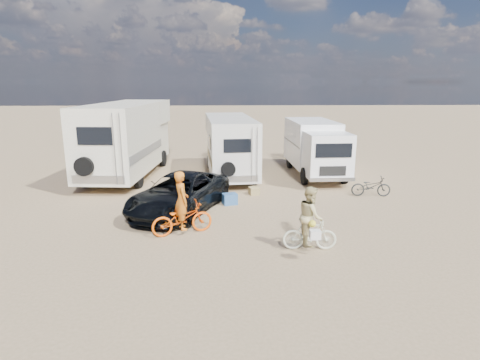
{
  "coord_description": "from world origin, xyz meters",
  "views": [
    {
      "loc": [
        -0.29,
        -12.91,
        4.7
      ],
      "look_at": [
        0.16,
        0.84,
        1.3
      ],
      "focal_mm": 29.71,
      "sensor_mm": 36.0,
      "label": 1
    }
  ],
  "objects_px": {
    "rider_man": "(182,206)",
    "bike_parked": "(371,186)",
    "rv_main": "(230,147)",
    "bike_man": "(182,219)",
    "dark_suv": "(180,193)",
    "bike_woman": "(310,234)",
    "box_truck": "(315,149)",
    "rider_woman": "(310,222)",
    "rv_left": "(128,140)",
    "crate": "(254,191)",
    "cooler": "(230,199)"
  },
  "relations": [
    {
      "from": "cooler",
      "to": "crate",
      "type": "xyz_separation_m",
      "value": [
        1.05,
        1.37,
        -0.06
      ]
    },
    {
      "from": "rv_main",
      "to": "rider_woman",
      "type": "distance_m",
      "value": 9.64
    },
    {
      "from": "rider_man",
      "to": "bike_parked",
      "type": "distance_m",
      "value": 8.53
    },
    {
      "from": "cooler",
      "to": "crate",
      "type": "distance_m",
      "value": 1.73
    },
    {
      "from": "rv_left",
      "to": "box_truck",
      "type": "distance_m",
      "value": 9.58
    },
    {
      "from": "rv_left",
      "to": "rider_man",
      "type": "xyz_separation_m",
      "value": [
        3.6,
        -8.25,
        -0.91
      ]
    },
    {
      "from": "rv_left",
      "to": "rider_man",
      "type": "relative_size",
      "value": 4.34
    },
    {
      "from": "cooler",
      "to": "bike_woman",
      "type": "bearing_deg",
      "value": -80.09
    },
    {
      "from": "rv_left",
      "to": "dark_suv",
      "type": "height_order",
      "value": "rv_left"
    },
    {
      "from": "dark_suv",
      "to": "bike_man",
      "type": "bearing_deg",
      "value": -60.78
    },
    {
      "from": "box_truck",
      "to": "dark_suv",
      "type": "xyz_separation_m",
      "value": [
        -6.29,
        -5.75,
        -0.67
      ]
    },
    {
      "from": "box_truck",
      "to": "crate",
      "type": "xyz_separation_m",
      "value": [
        -3.38,
        -3.57,
        -1.21
      ]
    },
    {
      "from": "rider_man",
      "to": "cooler",
      "type": "xyz_separation_m",
      "value": [
        1.53,
        3.08,
        -0.71
      ]
    },
    {
      "from": "bike_woman",
      "to": "cooler",
      "type": "relative_size",
      "value": 2.83
    },
    {
      "from": "box_truck",
      "to": "bike_woman",
      "type": "height_order",
      "value": "box_truck"
    },
    {
      "from": "rv_main",
      "to": "bike_man",
      "type": "xyz_separation_m",
      "value": [
        -1.58,
        -8.01,
        -0.98
      ]
    },
    {
      "from": "dark_suv",
      "to": "crate",
      "type": "height_order",
      "value": "dark_suv"
    },
    {
      "from": "bike_woman",
      "to": "bike_parked",
      "type": "relative_size",
      "value": 0.95
    },
    {
      "from": "rv_main",
      "to": "rider_woman",
      "type": "bearing_deg",
      "value": -81.98
    },
    {
      "from": "bike_man",
      "to": "rider_man",
      "type": "relative_size",
      "value": 1.05
    },
    {
      "from": "rv_main",
      "to": "crate",
      "type": "distance_m",
      "value": 3.93
    },
    {
      "from": "rv_main",
      "to": "dark_suv",
      "type": "relative_size",
      "value": 1.29
    },
    {
      "from": "rv_main",
      "to": "box_truck",
      "type": "height_order",
      "value": "rv_main"
    },
    {
      "from": "rv_main",
      "to": "dark_suv",
      "type": "distance_m",
      "value": 6.1
    },
    {
      "from": "rider_woman",
      "to": "dark_suv",
      "type": "bearing_deg",
      "value": 51.62
    },
    {
      "from": "box_truck",
      "to": "bike_man",
      "type": "bearing_deg",
      "value": -128.66
    },
    {
      "from": "bike_man",
      "to": "dark_suv",
      "type": "bearing_deg",
      "value": -13.28
    },
    {
      "from": "rider_man",
      "to": "rider_woman",
      "type": "bearing_deg",
      "value": -131.24
    },
    {
      "from": "dark_suv",
      "to": "rider_woman",
      "type": "relative_size",
      "value": 2.95
    },
    {
      "from": "box_truck",
      "to": "rider_man",
      "type": "bearing_deg",
      "value": -128.66
    },
    {
      "from": "box_truck",
      "to": "rider_woman",
      "type": "height_order",
      "value": "box_truck"
    },
    {
      "from": "box_truck",
      "to": "bike_man",
      "type": "relative_size",
      "value": 3.16
    },
    {
      "from": "rv_left",
      "to": "dark_suv",
      "type": "relative_size",
      "value": 1.61
    },
    {
      "from": "rv_main",
      "to": "bike_parked",
      "type": "height_order",
      "value": "rv_main"
    },
    {
      "from": "bike_woman",
      "to": "rv_main",
      "type": "bearing_deg",
      "value": 16.23
    },
    {
      "from": "bike_woman",
      "to": "rider_woman",
      "type": "relative_size",
      "value": 0.91
    },
    {
      "from": "box_truck",
      "to": "dark_suv",
      "type": "relative_size",
      "value": 1.23
    },
    {
      "from": "dark_suv",
      "to": "bike_woman",
      "type": "xyz_separation_m",
      "value": [
        4.12,
        -3.63,
        -0.23
      ]
    },
    {
      "from": "rv_main",
      "to": "bike_woman",
      "type": "xyz_separation_m",
      "value": [
        2.2,
        -9.36,
        -1.03
      ]
    },
    {
      "from": "box_truck",
      "to": "rider_woman",
      "type": "bearing_deg",
      "value": -105.11
    },
    {
      "from": "dark_suv",
      "to": "bike_woman",
      "type": "relative_size",
      "value": 3.24
    },
    {
      "from": "rv_main",
      "to": "rider_man",
      "type": "relative_size",
      "value": 3.48
    },
    {
      "from": "rv_main",
      "to": "crate",
      "type": "xyz_separation_m",
      "value": [
        1.0,
        -3.56,
        -1.33
      ]
    },
    {
      "from": "rider_woman",
      "to": "bike_parked",
      "type": "distance_m",
      "value": 6.56
    },
    {
      "from": "box_truck",
      "to": "rider_woman",
      "type": "relative_size",
      "value": 3.62
    },
    {
      "from": "dark_suv",
      "to": "crate",
      "type": "relative_size",
      "value": 12.39
    },
    {
      "from": "bike_parked",
      "to": "rv_main",
      "type": "bearing_deg",
      "value": 62.06
    },
    {
      "from": "rv_left",
      "to": "bike_man",
      "type": "distance_m",
      "value": 9.1
    },
    {
      "from": "bike_woman",
      "to": "crate",
      "type": "relative_size",
      "value": 3.83
    },
    {
      "from": "rider_man",
      "to": "bike_parked",
      "type": "xyz_separation_m",
      "value": [
        7.49,
        4.04,
        -0.5
      ]
    }
  ]
}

